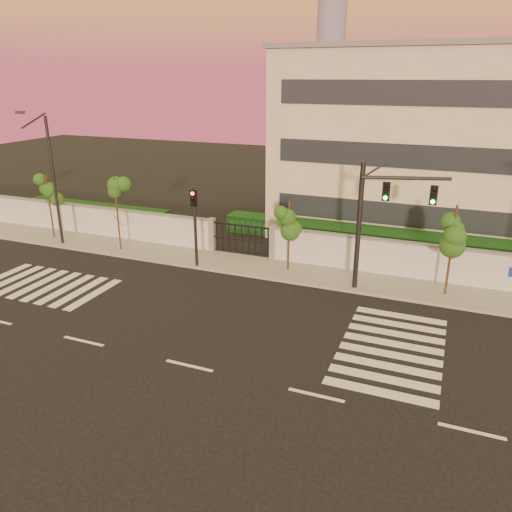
{
  "coord_description": "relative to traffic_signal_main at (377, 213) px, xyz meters",
  "views": [
    {
      "loc": [
        8.5,
        -14.31,
        10.46
      ],
      "look_at": [
        0.34,
        6.0,
        2.49
      ],
      "focal_mm": 35.0,
      "sensor_mm": 36.0,
      "label": 1
    }
  ],
  "objects": [
    {
      "name": "sidewalk",
      "position": [
        -5.24,
        1.0,
        -4.1
      ],
      "size": [
        60.0,
        3.0,
        0.15
      ],
      "primitive_type": "cube",
      "color": "gray",
      "rests_on": "ground"
    },
    {
      "name": "traffic_signal_main",
      "position": [
        0.0,
        0.0,
        0.0
      ],
      "size": [
        4.12,
        1.29,
        6.6
      ],
      "rotation": [
        0.0,
        0.0,
        0.28
      ],
      "color": "black",
      "rests_on": "ground"
    },
    {
      "name": "streetlight_west",
      "position": [
        -19.92,
        -0.09,
        0.44
      ],
      "size": [
        0.51,
        2.05,
        8.54
      ],
      "color": "black",
      "rests_on": "ground"
    },
    {
      "name": "perimeter_wall",
      "position": [
        -5.13,
        2.5,
        -3.1
      ],
      "size": [
        60.0,
        0.36,
        2.2
      ],
      "color": "silver",
      "rests_on": "ground"
    },
    {
      "name": "street_tree_e",
      "position": [
        3.57,
        0.88,
        -0.71
      ],
      "size": [
        1.49,
        1.19,
        4.7
      ],
      "color": "#382314",
      "rests_on": "ground"
    },
    {
      "name": "street_tree_b",
      "position": [
        -21.35,
        0.9,
        -0.96
      ],
      "size": [
        1.35,
        1.08,
        4.36
      ],
      "color": "#382314",
      "rests_on": "ground"
    },
    {
      "name": "road_markings",
      "position": [
        -6.82,
        -5.74,
        -4.16
      ],
      "size": [
        57.0,
        7.62,
        0.02
      ],
      "color": "silver",
      "rests_on": "ground"
    },
    {
      "name": "traffic_signal_secondary",
      "position": [
        -9.86,
        -0.28,
        -1.17
      ],
      "size": [
        0.37,
        0.35,
        4.74
      ],
      "rotation": [
        0.0,
        0.0,
        0.07
      ],
      "color": "black",
      "rests_on": "ground"
    },
    {
      "name": "street_tree_d",
      "position": [
        -4.8,
        1.16,
        -1.2
      ],
      "size": [
        1.4,
        1.11,
        4.04
      ],
      "color": "#382314",
      "rests_on": "ground"
    },
    {
      "name": "institutional_building",
      "position": [
        3.76,
        12.48,
        1.98
      ],
      "size": [
        24.4,
        12.4,
        12.25
      ],
      "color": "beige",
      "rests_on": "ground"
    },
    {
      "name": "street_tree_c",
      "position": [
        -15.62,
        0.47,
        -0.73
      ],
      "size": [
        1.3,
        1.04,
        4.68
      ],
      "color": "#382314",
      "rests_on": "ground"
    },
    {
      "name": "hedge_row",
      "position": [
        -4.07,
        5.24,
        -3.35
      ],
      "size": [
        41.0,
        4.25,
        1.8
      ],
      "color": "#103816",
      "rests_on": "ground"
    },
    {
      "name": "ground",
      "position": [
        -5.24,
        -9.5,
        -4.17
      ],
      "size": [
        120.0,
        120.0,
        0.0
      ],
      "primitive_type": "plane",
      "color": "black",
      "rests_on": "ground"
    }
  ]
}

